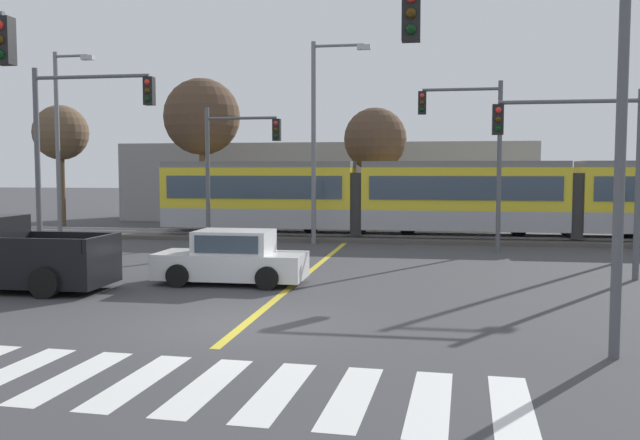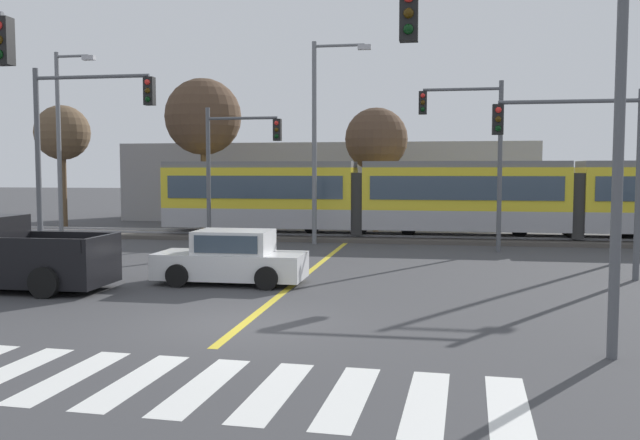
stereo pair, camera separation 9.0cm
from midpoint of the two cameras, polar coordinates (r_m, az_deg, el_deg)
The scene contains 27 objects.
ground_plane at distance 14.39m, azimuth -6.50°, elevation -8.71°, with size 200.00×200.00×0.00m, color #3D3D3F.
track_bed at distance 31.73m, azimuth 2.48°, elevation -1.42°, with size 120.00×4.00×0.18m, color #4C4742.
rail_near at distance 31.01m, azimuth 2.31°, elevation -1.29°, with size 120.00×0.08×0.10m, color #939399.
rail_far at distance 32.43m, azimuth 2.64°, elevation -1.05°, with size 120.00×0.08×0.10m, color #939399.
light_rail_tram at distance 31.38m, azimuth 11.86°, elevation 2.01°, with size 28.00×2.64×3.43m.
crosswalk_stripe_2 at distance 12.10m, azimuth -24.77°, elevation -11.55°, with size 0.56×2.80×0.01m, color silver.
crosswalk_stripe_3 at distance 11.49m, azimuth -20.28°, elevation -12.26°, with size 0.56×2.80×0.01m, color silver.
crosswalk_stripe_4 at distance 10.96m, azimuth -15.30°, elevation -12.96°, with size 0.56×2.80×0.01m, color silver.
crosswalk_stripe_5 at distance 10.52m, azimuth -9.82°, elevation -13.61°, with size 0.56×2.80×0.01m, color silver.
crosswalk_stripe_6 at distance 10.17m, azimuth -3.88°, elevation -14.18°, with size 0.56×2.80×0.01m, color silver.
crosswalk_stripe_7 at distance 9.94m, azimuth 2.43°, elevation -14.62°, with size 0.56×2.80×0.01m, color silver.
crosswalk_stripe_8 at distance 9.82m, azimuth 8.99°, elevation -14.90°, with size 0.56×2.80×0.01m, color silver.
crosswalk_stripe_9 at distance 9.83m, azimuth 15.63°, elevation -14.99°, with size 0.56×2.80×0.01m, color silver.
lane_centre_line at distance 21.02m, azimuth -1.24°, elevation -4.56°, with size 0.20×17.88×0.01m, color gold.
sedan_crossing at distance 19.35m, azimuth -7.58°, elevation -3.28°, with size 4.20×1.92×1.52m.
pickup_truck at distance 20.04m, azimuth -25.01°, elevation -2.97°, with size 5.42×2.28×1.98m.
traffic_light_mid_right at distance 21.33m, azimuth 21.28°, elevation 5.40°, with size 4.25×0.38×5.54m.
traffic_light_near_right at distance 12.25m, azimuth 18.53°, elevation 9.90°, with size 3.75×0.38×6.79m.
traffic_light_mid_left at distance 23.88m, azimuth -20.05°, elevation 6.84°, with size 4.25×0.38×6.58m.
traffic_light_far_left at distance 28.69m, azimuth -7.49°, elevation 5.40°, with size 3.25×0.38×5.83m.
traffic_light_far_right at distance 27.31m, azimuth 12.69°, elevation 6.60°, with size 3.25×0.38×6.67m.
street_lamp_west at distance 33.38m, azimuth -21.06°, elevation 6.73°, with size 1.96×0.28×8.56m.
street_lamp_centre at distance 29.20m, azimuth -0.15°, elevation 7.64°, with size 2.53×0.28×8.66m.
bare_tree_far_west at distance 40.72m, azimuth -21.05°, elevation 6.82°, with size 3.05×3.05×6.83m.
bare_tree_west at distance 37.36m, azimuth -9.99°, elevation 8.53°, with size 4.11×4.11×8.13m.
bare_tree_east at distance 35.07m, azimuth 4.59°, elevation 6.75°, with size 3.22×3.22×6.41m.
building_backdrop_far at distance 43.61m, azimuth 0.47°, elevation 3.21°, with size 25.62×6.00×4.87m, color gray.
Camera 1 is at (3.87, -13.48, 3.22)m, focal length 38.00 mm.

